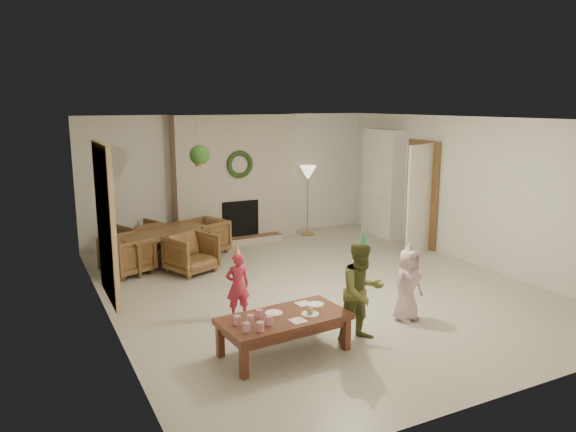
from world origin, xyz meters
TOP-DOWN VIEW (x-y plane):
  - floor at (0.00, 0.00)m, footprint 7.00×7.00m
  - ceiling at (0.00, 0.00)m, footprint 7.00×7.00m
  - wall_back at (0.00, 3.50)m, footprint 7.00×0.00m
  - wall_front at (0.00, -3.50)m, footprint 7.00×0.00m
  - wall_left at (-3.00, 0.00)m, footprint 0.00×7.00m
  - wall_right at (3.00, 0.00)m, footprint 0.00×7.00m
  - fireplace_mass at (0.00, 3.30)m, footprint 2.50×0.40m
  - fireplace_hearth at (0.00, 2.95)m, footprint 1.60×0.30m
  - fireplace_firebox at (0.00, 3.12)m, footprint 0.75×0.12m
  - fireplace_wreath at (0.00, 3.07)m, footprint 0.54×0.10m
  - floor_lamp_base at (1.47, 3.00)m, footprint 0.27×0.27m
  - floor_lamp_post at (1.47, 3.00)m, footprint 0.03×0.03m
  - floor_lamp_shade at (1.47, 3.00)m, footprint 0.35×0.35m
  - bookshelf_carcass at (2.84, 2.30)m, footprint 0.30×1.00m
  - bookshelf_shelf_a at (2.82, 2.30)m, footprint 0.30×0.92m
  - bookshelf_shelf_b at (2.82, 2.30)m, footprint 0.30×0.92m
  - bookshelf_shelf_c at (2.82, 2.30)m, footprint 0.30×0.92m
  - bookshelf_shelf_d at (2.82, 2.30)m, footprint 0.30×0.92m
  - books_row_lower at (2.80, 2.15)m, footprint 0.20×0.40m
  - books_row_mid at (2.80, 2.35)m, footprint 0.20×0.44m
  - books_row_upper at (2.80, 2.20)m, footprint 0.20×0.36m
  - door_frame at (2.96, 1.20)m, footprint 0.05×0.86m
  - door_leaf at (2.58, 0.82)m, footprint 0.77×0.32m
  - curtain_panel at (-2.96, 0.20)m, footprint 0.06×1.20m
  - dining_table at (-1.74, 2.23)m, footprint 1.86×1.46m
  - dining_chair_near at (-1.47, 1.56)m, footprint 0.89×0.90m
  - dining_chair_far at (-2.01, 2.90)m, footprint 0.89×0.90m
  - dining_chair_left at (-2.41, 1.96)m, footprint 0.90×0.89m
  - dining_chair_right at (-0.91, 2.57)m, footprint 0.90×0.89m
  - hanging_plant_cord at (-1.30, 1.50)m, footprint 0.01×0.01m
  - hanging_plant_pot at (-1.30, 1.50)m, footprint 0.16×0.16m
  - hanging_plant_foliage at (-1.30, 1.50)m, footprint 0.32×0.32m
  - coffee_table_top at (-1.43, -1.74)m, footprint 1.46×0.81m
  - coffee_table_apron at (-1.43, -1.74)m, footprint 1.34×0.70m
  - coffee_leg_fl at (-2.05, -2.08)m, footprint 0.08×0.08m
  - coffee_leg_fr at (-0.77, -1.98)m, footprint 0.08×0.08m
  - coffee_leg_bl at (-2.09, -1.51)m, footprint 0.08×0.08m
  - coffee_leg_br at (-0.81, -1.41)m, footprint 0.08×0.08m
  - cup_a at (-1.96, -1.95)m, footprint 0.08×0.08m
  - cup_b at (-1.98, -1.73)m, footprint 0.08×0.08m
  - cup_c at (-1.82, -1.99)m, footprint 0.08×0.08m
  - cup_d at (-1.84, -1.77)m, footprint 0.08×0.08m
  - cup_e at (-1.68, -1.89)m, footprint 0.08×0.08m
  - cup_f at (-1.70, -1.68)m, footprint 0.08×0.08m
  - plate_a at (-1.49, -1.62)m, footprint 0.21×0.21m
  - plate_b at (-1.15, -1.83)m, footprint 0.21×0.21m
  - plate_c at (-0.95, -1.60)m, footprint 0.21×0.21m
  - food_scoop at (-1.15, -1.83)m, footprint 0.08×0.08m
  - napkin_left at (-1.36, -1.93)m, footprint 0.17×0.17m
  - napkin_right at (-1.07, -1.52)m, footprint 0.17×0.17m
  - child_red at (-1.51, -0.57)m, footprint 0.33×0.23m
  - party_hat_red at (-1.51, -0.57)m, footprint 0.16×0.16m
  - child_plaid at (-0.48, -1.85)m, footprint 0.59×0.46m
  - party_hat_plaid at (-0.48, -1.85)m, footprint 0.18×0.18m
  - child_pink at (0.39, -1.60)m, footprint 0.50×0.38m
  - party_hat_pink at (0.39, -1.60)m, footprint 0.12×0.12m

SIDE VIEW (x-z plane):
  - floor at x=0.00m, z-range 0.00..0.00m
  - floor_lamp_base at x=1.47m, z-range 0.00..0.03m
  - fireplace_hearth at x=0.00m, z-range 0.00..0.12m
  - coffee_leg_fl at x=-2.05m, z-range 0.00..0.37m
  - coffee_leg_fr at x=-0.77m, z-range 0.00..0.37m
  - coffee_leg_bl at x=-2.09m, z-range 0.00..0.37m
  - coffee_leg_br at x=-0.81m, z-range 0.00..0.37m
  - dining_table at x=-1.74m, z-range 0.00..0.58m
  - dining_chair_near at x=-1.47m, z-range 0.00..0.64m
  - dining_chair_far at x=-2.01m, z-range 0.00..0.64m
  - dining_chair_left at x=-2.41m, z-range 0.00..0.64m
  - dining_chair_right at x=-0.91m, z-range 0.00..0.64m
  - coffee_table_apron at x=-1.43m, z-range 0.28..0.37m
  - coffee_table_top at x=-1.43m, z-range 0.37..0.43m
  - child_red at x=-1.51m, z-range 0.00..0.87m
  - napkin_left at x=-1.36m, z-range 0.43..0.44m
  - napkin_right at x=-1.07m, z-range 0.43..0.44m
  - plate_a at x=-1.49m, z-range 0.43..0.44m
  - plate_b at x=-1.15m, z-range 0.43..0.44m
  - plate_c at x=-0.95m, z-range 0.43..0.44m
  - fireplace_firebox at x=0.00m, z-range 0.07..0.82m
  - bookshelf_shelf_a at x=2.82m, z-range 0.43..0.47m
  - child_pink at x=0.39m, z-range 0.00..0.93m
  - food_scoop at x=-1.15m, z-range 0.44..0.52m
  - cup_a at x=-1.96m, z-range 0.43..0.53m
  - cup_b at x=-1.98m, z-range 0.43..0.53m
  - cup_c at x=-1.82m, z-range 0.43..0.53m
  - cup_d at x=-1.84m, z-range 0.43..0.53m
  - cup_e at x=-1.68m, z-range 0.43..0.53m
  - cup_f at x=-1.70m, z-range 0.43..0.53m
  - books_row_lower at x=2.80m, z-range 0.47..0.71m
  - child_plaid at x=-0.48m, z-range 0.00..1.19m
  - floor_lamp_post at x=1.47m, z-range 0.02..1.33m
  - bookshelf_shelf_b at x=2.82m, z-range 0.83..0.86m
  - party_hat_red at x=-1.51m, z-range 0.82..0.99m
  - party_hat_pink at x=0.39m, z-range 0.88..1.05m
  - books_row_mid at x=2.80m, z-range 0.87..1.11m
  - door_leaf at x=2.58m, z-range 0.00..2.00m
  - door_frame at x=2.96m, z-range 0.00..2.04m
  - bookshelf_carcass at x=2.84m, z-range 0.00..2.20m
  - party_hat_plaid at x=-0.48m, z-range 1.14..1.33m
  - wall_back at x=0.00m, z-range -2.25..4.75m
  - wall_front at x=0.00m, z-range -2.25..4.75m
  - wall_left at x=-3.00m, z-range -2.25..4.75m
  - wall_right at x=3.00m, z-range -2.25..4.75m
  - fireplace_mass at x=0.00m, z-range 0.00..2.50m
  - bookshelf_shelf_c at x=2.82m, z-range 1.24..1.26m
  - curtain_panel at x=-2.96m, z-range 0.25..2.25m
  - floor_lamp_shade at x=1.47m, z-range 1.16..1.45m
  - books_row_upper at x=2.80m, z-range 1.27..1.49m
  - fireplace_wreath at x=0.00m, z-range 1.28..1.82m
  - bookshelf_shelf_d at x=2.82m, z-range 1.64..1.66m
  - hanging_plant_pot at x=-1.30m, z-range 1.74..1.86m
  - hanging_plant_foliage at x=-1.30m, z-range 1.76..2.08m
  - hanging_plant_cord at x=-1.30m, z-range 1.80..2.50m
  - ceiling at x=0.00m, z-range 2.50..2.50m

